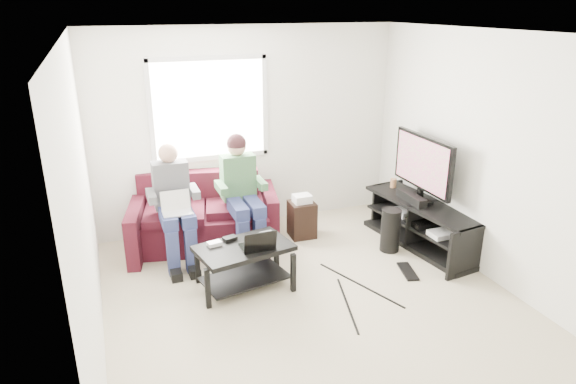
{
  "coord_description": "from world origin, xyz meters",
  "views": [
    {
      "loc": [
        -1.81,
        -4.03,
        2.83
      ],
      "look_at": [
        -0.07,
        0.6,
        1.01
      ],
      "focal_mm": 32.0,
      "sensor_mm": 36.0,
      "label": 1
    }
  ],
  "objects": [
    {
      "name": "tv_stand",
      "position": [
        1.77,
        0.8,
        0.25
      ],
      "size": [
        0.73,
        1.75,
        0.56
      ],
      "color": "black",
      "rests_on": "floor"
    },
    {
      "name": "console_grey",
      "position": [
        1.77,
        1.1,
        0.33
      ],
      "size": [
        0.34,
        0.26,
        0.08
      ],
      "primitive_type": "cube",
      "color": "gray",
      "rests_on": "tv_stand"
    },
    {
      "name": "person_left",
      "position": [
        -1.12,
        1.5,
        0.74
      ],
      "size": [
        0.4,
        0.7,
        1.35
      ],
      "color": "navy",
      "rests_on": "sofa"
    },
    {
      "name": "soundbar",
      "position": [
        1.65,
        0.9,
        0.61
      ],
      "size": [
        0.12,
        0.5,
        0.1
      ],
      "primitive_type": "cube",
      "color": "black",
      "rests_on": "tv_stand"
    },
    {
      "name": "floor",
      "position": [
        0.0,
        0.0,
        0.0
      ],
      "size": [
        4.5,
        4.5,
        0.0
      ],
      "primitive_type": "plane",
      "color": "#C0B595",
      "rests_on": "ground"
    },
    {
      "name": "wall_back",
      "position": [
        0.0,
        2.25,
        1.3
      ],
      "size": [
        4.5,
        0.0,
        4.5
      ],
      "primitive_type": "plane",
      "rotation": [
        1.57,
        0.0,
        0.0
      ],
      "color": "white",
      "rests_on": "floor"
    },
    {
      "name": "subwoofer",
      "position": [
        1.33,
        0.81,
        0.26
      ],
      "size": [
        0.23,
        0.23,
        0.53
      ],
      "primitive_type": "cylinder",
      "color": "black",
      "rests_on": "floor"
    },
    {
      "name": "keyboard_floor",
      "position": [
        1.23,
        0.26,
        0.01
      ],
      "size": [
        0.23,
        0.43,
        0.02
      ],
      "primitive_type": "cube",
      "rotation": [
        0.0,
        0.0,
        -0.26
      ],
      "color": "black",
      "rests_on": "floor"
    },
    {
      "name": "coffee_table",
      "position": [
        -0.56,
        0.6,
        0.35
      ],
      "size": [
        1.05,
        0.76,
        0.48
      ],
      "color": "black",
      "rests_on": "floor"
    },
    {
      "name": "console_black",
      "position": [
        1.77,
        0.75,
        0.33
      ],
      "size": [
        0.38,
        0.3,
        0.07
      ],
      "primitive_type": "cube",
      "color": "black",
      "rests_on": "tv_stand"
    },
    {
      "name": "wall_front",
      "position": [
        0.0,
        -2.25,
        1.3
      ],
      "size": [
        4.5,
        0.0,
        4.5
      ],
      "primitive_type": "plane",
      "rotation": [
        -1.57,
        0.0,
        0.0
      ],
      "color": "white",
      "rests_on": "floor"
    },
    {
      "name": "wall_right",
      "position": [
        2.0,
        0.0,
        1.3
      ],
      "size": [
        0.0,
        4.5,
        4.5
      ],
      "primitive_type": "plane",
      "rotation": [
        1.57,
        0.0,
        -1.57
      ],
      "color": "white",
      "rests_on": "floor"
    },
    {
      "name": "tv",
      "position": [
        1.77,
        0.9,
        1.02
      ],
      "size": [
        0.12,
        1.1,
        0.81
      ],
      "color": "black",
      "rests_on": "tv_stand"
    },
    {
      "name": "console_white",
      "position": [
        1.77,
        0.4,
        0.32
      ],
      "size": [
        0.3,
        0.22,
        0.06
      ],
      "primitive_type": "cube",
      "color": "silver",
      "rests_on": "tv_stand"
    },
    {
      "name": "person_right",
      "position": [
        -0.32,
        1.52,
        0.8
      ],
      "size": [
        0.4,
        0.71,
        1.4
      ],
      "color": "navy",
      "rests_on": "sofa"
    },
    {
      "name": "sofa",
      "position": [
        -0.72,
        1.82,
        0.32
      ],
      "size": [
        1.99,
        1.16,
        0.85
      ],
      "color": "#42101A",
      "rests_on": "floor"
    },
    {
      "name": "laptop_silver",
      "position": [
        -1.12,
        1.29,
        0.72
      ],
      "size": [
        0.38,
        0.33,
        0.24
      ],
      "primitive_type": null,
      "rotation": [
        0.0,
        0.0,
        -0.42
      ],
      "color": "silver",
      "rests_on": "person_left"
    },
    {
      "name": "controller_b",
      "position": [
        -0.66,
        0.78,
        0.5
      ],
      "size": [
        0.16,
        0.12,
        0.04
      ],
      "primitive_type": "cube",
      "rotation": [
        0.0,
        0.0,
        0.27
      ],
      "color": "black",
      "rests_on": "coffee_table"
    },
    {
      "name": "ceiling",
      "position": [
        0.0,
        0.0,
        2.6
      ],
      "size": [
        4.5,
        4.5,
        0.0
      ],
      "primitive_type": "plane",
      "rotation": [
        3.14,
        0.0,
        0.0
      ],
      "color": "white",
      "rests_on": "wall_back"
    },
    {
      "name": "window",
      "position": [
        -0.5,
        2.23,
        1.6
      ],
      "size": [
        1.48,
        0.04,
        1.28
      ],
      "color": "white",
      "rests_on": "wall_back"
    },
    {
      "name": "drink_cup",
      "position": [
        1.72,
        1.43,
        0.62
      ],
      "size": [
        0.08,
        0.08,
        0.12
      ],
      "primitive_type": "cylinder",
      "color": "#9E6944",
      "rests_on": "tv_stand"
    },
    {
      "name": "wall_left",
      "position": [
        -2.0,
        0.0,
        1.3
      ],
      "size": [
        0.0,
        4.5,
        4.5
      ],
      "primitive_type": "plane",
      "rotation": [
        1.57,
        0.0,
        1.57
      ],
      "color": "white",
      "rests_on": "floor"
    },
    {
      "name": "controller_c",
      "position": [
        -0.26,
        0.75,
        0.5
      ],
      "size": [
        0.15,
        0.1,
        0.04
      ],
      "primitive_type": "cube",
      "rotation": [
        0.0,
        0.0,
        0.07
      ],
      "color": "gray",
      "rests_on": "coffee_table"
    },
    {
      "name": "controller_a",
      "position": [
        -0.84,
        0.72,
        0.5
      ],
      "size": [
        0.15,
        0.11,
        0.04
      ],
      "primitive_type": "cube",
      "rotation": [
        0.0,
        0.0,
        0.17
      ],
      "color": "silver",
      "rests_on": "coffee_table"
    },
    {
      "name": "end_table",
      "position": [
        0.48,
        1.57,
        0.26
      ],
      "size": [
        0.31,
        0.31,
        0.57
      ],
      "color": "black",
      "rests_on": "floor"
    },
    {
      "name": "laptop_black",
      "position": [
        -0.44,
        0.52,
        0.6
      ],
      "size": [
        0.38,
        0.3,
        0.24
      ],
      "primitive_type": null,
      "rotation": [
        0.0,
        0.0,
        0.18
      ],
      "color": "black",
      "rests_on": "coffee_table"
    }
  ]
}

